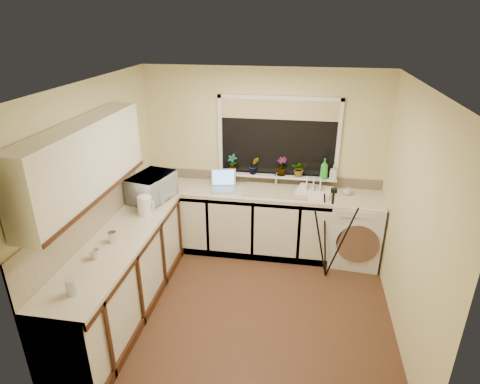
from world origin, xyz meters
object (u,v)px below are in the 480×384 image
at_px(microwave, 152,187).
at_px(cup_back, 347,192).
at_px(kettle, 145,206).
at_px(cup_left, 95,254).
at_px(washing_machine, 355,230).
at_px(soap_bottle_clear, 333,172).
at_px(plant_a, 232,163).
at_px(tripod, 329,234).
at_px(plant_c, 282,166).
at_px(steel_jar, 112,237).
at_px(plant_b, 254,165).
at_px(plant_d, 299,169).
at_px(glass_jug, 72,286).
at_px(soap_bottle_green, 324,169).
at_px(laptop, 223,184).
at_px(dish_rack, 314,191).

distance_m(microwave, cup_back, 2.49).
bearing_deg(kettle, cup_left, -97.40).
xyz_separation_m(washing_machine, soap_bottle_clear, (-0.33, 0.25, 0.70)).
relative_size(plant_a, cup_back, 2.28).
bearing_deg(tripod, plant_a, 164.87).
distance_m(microwave, plant_c, 1.71).
relative_size(steel_jar, plant_b, 0.46).
bearing_deg(cup_back, plant_d, 165.20).
bearing_deg(soap_bottle_clear, plant_c, 178.54).
bearing_deg(cup_left, glass_jug, -81.67).
height_order(tripod, glass_jug, tripod).
bearing_deg(plant_b, kettle, -135.01).
distance_m(glass_jug, microwave, 1.91).
distance_m(washing_machine, plant_d, 1.09).
xyz_separation_m(plant_b, plant_d, (0.61, 0.01, -0.01)).
bearing_deg(tripod, steel_jar, -141.22).
height_order(plant_a, plant_b, plant_a).
bearing_deg(plant_d, soap_bottle_green, -3.69).
relative_size(plant_b, cup_back, 2.18).
xyz_separation_m(cup_back, cup_left, (-2.48, -1.93, 0.00)).
relative_size(laptop, plant_a, 1.49).
distance_m(plant_a, soap_bottle_clear, 1.35).
bearing_deg(plant_c, glass_jug, -120.43).
bearing_deg(plant_a, steel_jar, -117.20).
height_order(plant_a, plant_d, plant_a).
height_order(kettle, soap_bottle_clear, soap_bottle_clear).
distance_m(tripod, cup_back, 0.68).
height_order(tripod, steel_jar, tripod).
relative_size(washing_machine, tripod, 0.75).
xyz_separation_m(plant_a, cup_back, (1.54, -0.17, -0.23)).
distance_m(tripod, plant_a, 1.61).
relative_size(dish_rack, plant_a, 1.70).
xyz_separation_m(glass_jug, microwave, (-0.02, 1.91, 0.09)).
bearing_deg(plant_b, cup_back, -7.20).
relative_size(plant_c, plant_d, 1.18).
height_order(laptop, dish_rack, laptop).
height_order(tripod, plant_b, plant_b).
distance_m(dish_rack, plant_b, 0.87).
bearing_deg(plant_a, kettle, -125.84).
distance_m(soap_bottle_clear, cup_back, 0.31).
relative_size(dish_rack, plant_d, 1.98).
xyz_separation_m(tripod, steel_jar, (-2.24, -1.07, 0.36)).
bearing_deg(microwave, plant_c, -52.43).
bearing_deg(glass_jug, microwave, 90.58).
distance_m(tripod, steel_jar, 2.51).
bearing_deg(microwave, glass_jug, -166.39).
distance_m(laptop, kettle, 1.17).
relative_size(tripod, plant_a, 4.68).
xyz_separation_m(plant_b, cup_back, (1.24, -0.16, -0.23)).
bearing_deg(soap_bottle_clear, dish_rack, -142.09).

